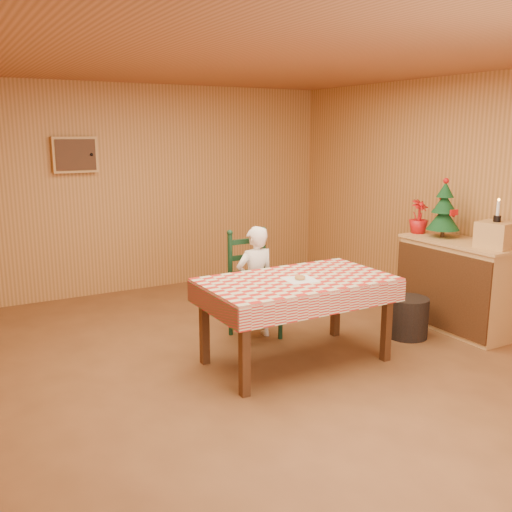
% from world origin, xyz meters
% --- Properties ---
extents(ground, '(6.00, 6.00, 0.00)m').
position_xyz_m(ground, '(0.00, 0.00, 0.00)').
color(ground, brown).
rests_on(ground, ground).
extents(cabin_walls, '(5.10, 6.05, 2.65)m').
position_xyz_m(cabin_walls, '(-0.00, 0.53, 1.83)').
color(cabin_walls, '#BD8244').
rests_on(cabin_walls, ground).
extents(dining_table, '(1.66, 0.96, 0.77)m').
position_xyz_m(dining_table, '(0.26, -0.05, 0.69)').
color(dining_table, '#482713').
rests_on(dining_table, ground).
extents(ladder_chair, '(0.44, 0.40, 1.08)m').
position_xyz_m(ladder_chair, '(0.26, 0.73, 0.50)').
color(ladder_chair, black).
rests_on(ladder_chair, ground).
extents(seated_child, '(0.41, 0.27, 1.12)m').
position_xyz_m(seated_child, '(0.26, 0.68, 0.56)').
color(seated_child, white).
rests_on(seated_child, ground).
extents(napkin, '(0.28, 0.28, 0.00)m').
position_xyz_m(napkin, '(0.26, -0.10, 0.77)').
color(napkin, white).
rests_on(napkin, dining_table).
extents(donut, '(0.12, 0.12, 0.03)m').
position_xyz_m(donut, '(0.26, -0.10, 0.79)').
color(donut, '#BC8643').
rests_on(donut, napkin).
extents(shelf_unit, '(0.54, 1.24, 0.93)m').
position_xyz_m(shelf_unit, '(2.21, -0.13, 0.47)').
color(shelf_unit, tan).
rests_on(shelf_unit, ground).
extents(crate, '(0.35, 0.35, 0.25)m').
position_xyz_m(crate, '(2.22, -0.53, 1.06)').
color(crate, tan).
rests_on(crate, shelf_unit).
extents(christmas_tree, '(0.34, 0.34, 0.62)m').
position_xyz_m(christmas_tree, '(2.22, 0.12, 1.21)').
color(christmas_tree, '#482713').
rests_on(christmas_tree, shelf_unit).
extents(flower_arrangement, '(0.22, 0.22, 0.37)m').
position_xyz_m(flower_arrangement, '(2.17, 0.42, 1.11)').
color(flower_arrangement, '#B61011').
rests_on(flower_arrangement, shelf_unit).
extents(candle_set, '(0.07, 0.07, 0.22)m').
position_xyz_m(candle_set, '(2.22, -0.53, 1.24)').
color(candle_set, black).
rests_on(candle_set, crate).
extents(storage_bin, '(0.49, 0.49, 0.40)m').
position_xyz_m(storage_bin, '(1.59, -0.07, 0.20)').
color(storage_bin, black).
rests_on(storage_bin, ground).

